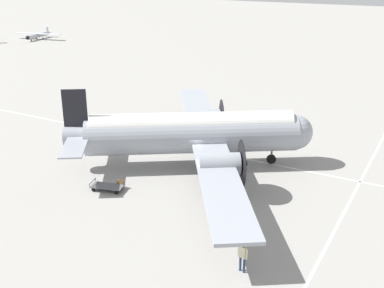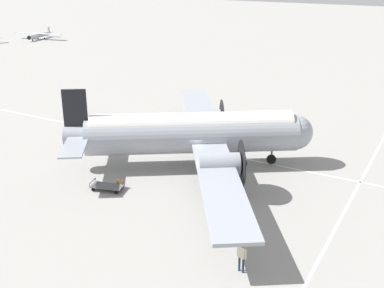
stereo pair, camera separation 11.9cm
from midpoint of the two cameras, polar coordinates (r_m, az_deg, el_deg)
name	(u,v)px [view 1 (the left image)]	position (r m, az deg, el deg)	size (l,w,h in m)	color
ground_plane	(192,166)	(35.39, -0.10, -2.61)	(300.00, 300.00, 0.00)	gray
apron_line_eastwest	(211,152)	(37.95, 2.20, -0.95)	(120.00, 0.16, 0.01)	silver
apron_line_northsouth	(350,200)	(31.99, 18.16, -6.38)	(0.16, 120.00, 0.01)	silver
airliner_main	(198,133)	(34.48, 0.63, 1.33)	(19.28, 24.68, 5.93)	#9399A3
crew_foreground	(243,253)	(23.64, 5.88, -12.75)	(0.56, 0.28, 1.68)	navy
suitcase_near_door	(120,184)	(32.28, -8.59, -4.70)	(0.44, 0.16, 0.61)	brown
baggage_cart	(107,186)	(32.11, -10.15, -4.97)	(2.29, 1.49, 0.56)	#56565B
light_aircraft_distant	(37,35)	(99.77, -17.88, 12.18)	(9.97, 7.53, 1.93)	#B7BCC6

